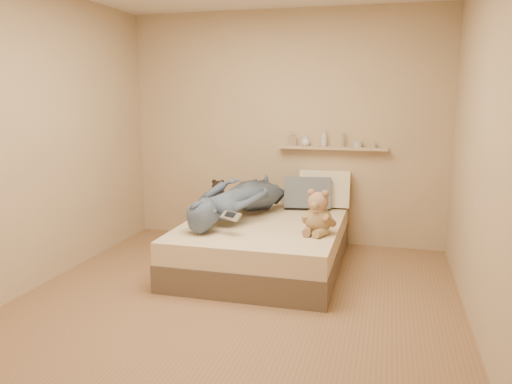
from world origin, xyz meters
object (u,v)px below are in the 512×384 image
(wall_shelf, at_px, (332,148))
(dark_plush, at_px, (218,196))
(bed, at_px, (263,244))
(person, at_px, (241,197))
(pillow_grey, at_px, (308,193))
(game_console, at_px, (231,216))
(teddy_bear, at_px, (318,215))
(pillow_cream, at_px, (325,189))

(wall_shelf, bearing_deg, dark_plush, -159.90)
(bed, relative_size, person, 1.12)
(dark_plush, xyz_separation_m, person, (0.35, -0.33, 0.07))
(dark_plush, xyz_separation_m, wall_shelf, (1.18, 0.43, 0.51))
(pillow_grey, xyz_separation_m, person, (-0.60, -0.54, 0.03))
(bed, distance_m, person, 0.53)
(bed, relative_size, game_console, 8.98)
(teddy_bear, xyz_separation_m, pillow_cream, (-0.08, 1.12, 0.03))
(game_console, bearing_deg, bed, 72.56)
(pillow_cream, xyz_separation_m, wall_shelf, (0.06, 0.08, 0.45))
(pillow_cream, bearing_deg, dark_plush, -162.51)
(person, bearing_deg, game_console, 112.96)
(pillow_grey, height_order, wall_shelf, wall_shelf)
(dark_plush, distance_m, pillow_cream, 1.18)
(dark_plush, bearing_deg, pillow_grey, 12.57)
(teddy_bear, distance_m, pillow_cream, 1.13)
(bed, bearing_deg, teddy_bear, -26.93)
(bed, bearing_deg, wall_shelf, 58.82)
(pillow_cream, bearing_deg, wall_shelf, 52.65)
(pillow_grey, relative_size, person, 0.29)
(dark_plush, bearing_deg, bed, -37.15)
(person, bearing_deg, dark_plush, -29.06)
(pillow_grey, bearing_deg, person, -138.00)
(person, relative_size, wall_shelf, 1.42)
(dark_plush, height_order, pillow_grey, pillow_grey)
(dark_plush, bearing_deg, teddy_bear, -32.56)
(person, bearing_deg, pillow_grey, -124.33)
(dark_plush, bearing_deg, wall_shelf, 20.10)
(dark_plush, height_order, wall_shelf, wall_shelf)
(game_console, distance_m, teddy_bear, 0.78)
(pillow_cream, height_order, pillow_grey, pillow_cream)
(teddy_bear, xyz_separation_m, wall_shelf, (-0.02, 1.20, 0.48))
(teddy_bear, bearing_deg, dark_plush, 147.44)
(pillow_cream, bearing_deg, pillow_grey, -139.83)
(bed, height_order, teddy_bear, teddy_bear)
(dark_plush, bearing_deg, pillow_cream, 17.49)
(game_console, height_order, wall_shelf, wall_shelf)
(pillow_cream, bearing_deg, person, -138.39)
(game_console, xyz_separation_m, person, (-0.11, 0.68, 0.03))
(pillow_grey, bearing_deg, pillow_cream, 40.17)
(game_console, xyz_separation_m, dark_plush, (-0.46, 1.00, -0.04))
(teddy_bear, relative_size, wall_shelf, 0.34)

